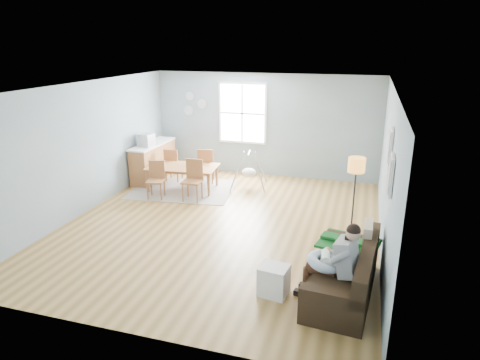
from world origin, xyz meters
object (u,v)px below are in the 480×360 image
(floor_lamp, at_px, (356,172))
(monitor, at_px, (146,140))
(storage_cube, at_px, (273,280))
(baby_swing, at_px, (249,172))
(father, at_px, (336,260))
(chair_nw, at_px, (173,163))
(dining_table, at_px, (183,178))
(counter, at_px, (153,161))
(chair_ne, at_px, (206,164))
(toddler, at_px, (345,247))
(chair_sw, at_px, (156,177))
(sofa, at_px, (346,276))
(chair_se, at_px, (193,177))

(floor_lamp, relative_size, monitor, 3.96)
(storage_cube, relative_size, baby_swing, 0.43)
(father, distance_m, storage_cube, 0.96)
(chair_nw, bearing_deg, dining_table, -46.44)
(chair_nw, height_order, counter, counter)
(chair_ne, xyz_separation_m, counter, (-1.46, -0.03, -0.03))
(toddler, distance_m, floor_lamp, 1.94)
(chair_sw, bearing_deg, father, -35.67)
(father, distance_m, toddler, 0.45)
(chair_nw, height_order, monitor, monitor)
(baby_swing, bearing_deg, storage_cube, -70.12)
(sofa, xyz_separation_m, chair_sw, (-4.47, 2.84, 0.21))
(storage_cube, distance_m, counter, 6.11)
(dining_table, xyz_separation_m, counter, (-1.10, 0.62, 0.19))
(father, height_order, toddler, father)
(sofa, distance_m, chair_se, 4.67)
(sofa, relative_size, baby_swing, 1.93)
(sofa, relative_size, toddler, 2.64)
(floor_lamp, bearing_deg, chair_sw, 169.66)
(chair_se, height_order, baby_swing, chair_se)
(chair_se, bearing_deg, father, -43.06)
(baby_swing, bearing_deg, dining_table, -156.74)
(chair_ne, height_order, baby_swing, chair_ne)
(chair_se, distance_m, counter, 1.98)
(sofa, distance_m, chair_nw, 6.13)
(chair_se, bearing_deg, counter, 144.58)
(father, height_order, storage_cube, father)
(father, xyz_separation_m, monitor, (-5.05, 4.05, 0.45))
(floor_lamp, bearing_deg, sofa, -89.34)
(floor_lamp, distance_m, chair_sw, 4.58)
(floor_lamp, height_order, dining_table, floor_lamp)
(monitor, bearing_deg, baby_swing, 7.71)
(floor_lamp, xyz_separation_m, storage_cube, (-0.97, -2.35, -1.03))
(dining_table, bearing_deg, counter, 145.14)
(dining_table, relative_size, chair_se, 1.80)
(toddler, relative_size, counter, 0.44)
(dining_table, distance_m, chair_nw, 0.77)
(sofa, relative_size, chair_se, 2.12)
(sofa, height_order, monitor, monitor)
(counter, bearing_deg, sofa, -38.29)
(floor_lamp, relative_size, chair_sw, 1.75)
(toddler, relative_size, chair_se, 0.80)
(baby_swing, bearing_deg, sofa, -57.79)
(chair_sw, distance_m, counter, 1.47)
(father, height_order, baby_swing, father)
(sofa, distance_m, storage_cube, 1.05)
(floor_lamp, relative_size, dining_table, 0.90)
(chair_nw, bearing_deg, chair_ne, 7.03)
(sofa, bearing_deg, dining_table, 139.60)
(floor_lamp, distance_m, counter, 5.63)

